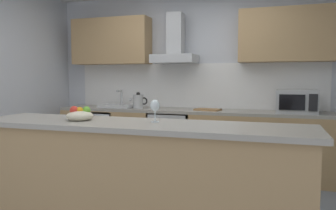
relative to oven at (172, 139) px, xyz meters
The scene contains 14 objects.
wall_back 0.96m from the oven, 59.57° to the left, with size 5.39×0.12×2.60m, color silver.
backsplash_tile 0.87m from the oven, 54.48° to the left, with size 3.73×0.02×0.66m, color white.
counter_back 0.24m from the oven, ahead, with size 3.86×0.60×0.90m.
counter_island 2.20m from the oven, 80.25° to the right, with size 2.71×0.64×1.00m.
upper_cabinets 1.48m from the oven, 36.45° to the left, with size 3.81×0.32×0.70m.
oven is the anchor object (origin of this frame).
refrigerator 1.14m from the oven, behind, with size 0.58×0.60×0.85m.
microwave 1.76m from the oven, ahead, with size 0.50×0.38×0.30m.
sink 0.98m from the oven, behind, with size 0.50×0.40×0.26m.
kettle 0.75m from the oven, behind, with size 0.29×0.15×0.24m.
range_hood 1.33m from the oven, 90.00° to the left, with size 0.62×0.45×0.72m.
wine_glass 2.25m from the oven, 76.55° to the right, with size 0.08×0.08×0.18m.
fruit_bowl 2.26m from the oven, 93.38° to the right, with size 0.22×0.22×0.13m.
chopping_board 0.69m from the oven, ahead, with size 0.34×0.22×0.02m, color #9E7247.
Camera 1 is at (1.17, -3.05, 1.35)m, focal length 35.82 mm.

